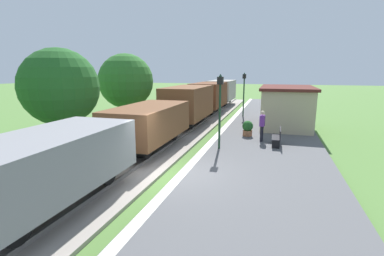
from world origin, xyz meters
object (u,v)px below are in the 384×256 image
person_waiting (262,125)px  lamp_post_near (220,98)px  station_hut (286,106)px  bench_down_platform (277,111)px  tree_trackside_far (126,81)px  freight_train (192,105)px  potted_planter (248,128)px  bench_near_hut (278,137)px  lamp_post_far (244,86)px  tree_trackside_mid (60,87)px

person_waiting → lamp_post_near: bearing=55.1°
station_hut → lamp_post_near: size_ratio=1.57×
bench_down_platform → tree_trackside_far: size_ratio=0.28×
freight_train → potted_planter: bearing=-37.9°
bench_down_platform → bench_near_hut: bearing=-90.0°
bench_down_platform → lamp_post_far: lamp_post_far is taller
station_hut → person_waiting: station_hut is taller
tree_trackside_far → freight_train: bearing=30.1°
lamp_post_near → bench_near_hut: bearing=26.8°
tree_trackside_mid → person_waiting: bearing=24.0°
station_hut → bench_near_hut: (-0.54, -5.62, -0.93)m
bench_near_hut → tree_trackside_mid: (-10.33, -3.54, 2.59)m
bench_near_hut → person_waiting: person_waiting is taller
bench_near_hut → lamp_post_near: bearing=-153.2°
tree_trackside_far → tree_trackside_mid: bearing=-89.4°
lamp_post_far → tree_trackside_mid: bearing=-120.7°
station_hut → tree_trackside_mid: bearing=-139.9°
station_hut → person_waiting: bearing=-105.6°
freight_train → lamp_post_far: (3.45, 3.80, 1.22)m
person_waiting → lamp_post_far: size_ratio=0.46×
bench_down_platform → person_waiting: (-0.84, -8.99, 0.46)m
potted_planter → lamp_post_near: bearing=-108.7°
station_hut → tree_trackside_mid: size_ratio=1.12×
station_hut → lamp_post_near: 7.87m
station_hut → lamp_post_near: lamp_post_near is taller
station_hut → person_waiting: 5.14m
person_waiting → bench_near_hut: bearing=149.1°
potted_planter → tree_trackside_far: (-8.68, 1.14, 2.64)m
lamp_post_far → tree_trackside_mid: 14.75m
lamp_post_far → bench_near_hut: bearing=-72.9°
station_hut → tree_trackside_far: size_ratio=1.10×
station_hut → bench_down_platform: station_hut is taller
station_hut → freight_train: bearing=-177.6°
person_waiting → lamp_post_far: (-1.97, 8.45, 1.62)m
freight_train → tree_trackside_mid: tree_trackside_mid is taller
potted_planter → tree_trackside_far: tree_trackside_far is taller
potted_planter → lamp_post_far: size_ratio=0.25×
person_waiting → lamp_post_far: bearing=-68.6°
station_hut → lamp_post_far: bearing=133.5°
bench_down_platform → person_waiting: person_waiting is taller
freight_train → potted_planter: (4.55, -3.53, -0.86)m
lamp_post_far → tree_trackside_far: (-7.59, -6.20, 0.57)m
bench_down_platform → tree_trackside_mid: size_ratio=0.29×
freight_train → station_hut: 6.81m
person_waiting → lamp_post_near: size_ratio=0.46×
person_waiting → potted_planter: 1.49m
tree_trackside_mid → freight_train: bearing=65.4°
potted_planter → lamp_post_near: lamp_post_near is taller
lamp_post_near → tree_trackside_far: 8.77m
station_hut → tree_trackside_far: 11.39m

